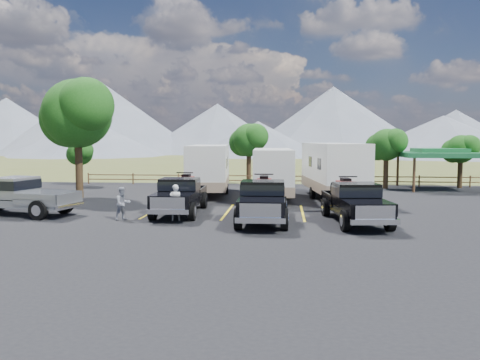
# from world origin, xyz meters

# --- Properties ---
(ground) EXTENTS (320.00, 320.00, 0.00)m
(ground) POSITION_xyz_m (0.00, 0.00, 0.00)
(ground) COLOR #535B26
(ground) RESTS_ON ground
(asphalt_lot) EXTENTS (44.00, 34.00, 0.04)m
(asphalt_lot) POSITION_xyz_m (0.00, 3.00, 0.02)
(asphalt_lot) COLOR black
(asphalt_lot) RESTS_ON ground
(stall_lines) EXTENTS (12.12, 5.50, 0.01)m
(stall_lines) POSITION_xyz_m (0.00, 4.00, 0.04)
(stall_lines) COLOR yellow
(stall_lines) RESTS_ON asphalt_lot
(tree_big_nw) EXTENTS (5.54, 5.18, 7.84)m
(tree_big_nw) POSITION_xyz_m (-12.55, 9.03, 5.60)
(tree_big_nw) COLOR black
(tree_big_nw) RESTS_ON ground
(tree_ne_a) EXTENTS (3.11, 2.92, 4.76)m
(tree_ne_a) POSITION_xyz_m (8.97, 17.01, 3.48)
(tree_ne_a) COLOR black
(tree_ne_a) RESTS_ON ground
(tree_ne_b) EXTENTS (2.77, 2.59, 4.27)m
(tree_ne_b) POSITION_xyz_m (14.98, 18.01, 3.13)
(tree_ne_b) COLOR black
(tree_ne_b) RESTS_ON ground
(tree_north) EXTENTS (3.46, 3.24, 5.25)m
(tree_north) POSITION_xyz_m (-2.03, 19.02, 3.83)
(tree_north) COLOR black
(tree_north) RESTS_ON ground
(tree_nw_small) EXTENTS (2.59, 2.43, 3.85)m
(tree_nw_small) POSITION_xyz_m (-16.02, 17.01, 2.78)
(tree_nw_small) COLOR black
(tree_nw_small) RESTS_ON ground
(rail_fence) EXTENTS (36.12, 0.12, 1.00)m
(rail_fence) POSITION_xyz_m (2.00, 18.50, 0.61)
(rail_fence) COLOR #503722
(rail_fence) RESTS_ON ground
(pavilion) EXTENTS (6.20, 6.20, 3.22)m
(pavilion) POSITION_xyz_m (13.00, 17.00, 2.79)
(pavilion) COLOR #503722
(pavilion) RESTS_ON ground
(mountain_range) EXTENTS (209.00, 71.00, 20.00)m
(mountain_range) POSITION_xyz_m (-7.63, 105.98, 7.87)
(mountain_range) COLOR slate
(mountain_range) RESTS_ON ground
(rig_left) EXTENTS (2.36, 6.32, 2.09)m
(rig_left) POSITION_xyz_m (-4.39, 3.24, 1.05)
(rig_left) COLOR black
(rig_left) RESTS_ON asphalt_lot
(rig_center) EXTENTS (2.36, 6.53, 2.17)m
(rig_center) POSITION_xyz_m (0.02, 1.35, 1.09)
(rig_center) COLOR black
(rig_center) RESTS_ON asphalt_lot
(rig_right) EXTENTS (2.78, 6.44, 2.09)m
(rig_right) POSITION_xyz_m (4.29, 1.38, 1.04)
(rig_right) COLOR black
(rig_right) RESTS_ON asphalt_lot
(trailer_left) EXTENTS (3.31, 10.02, 3.47)m
(trailer_left) POSITION_xyz_m (-4.23, 11.60, 1.85)
(trailer_left) COLOR silver
(trailer_left) RESTS_ON asphalt_lot
(trailer_center) EXTENTS (2.75, 9.38, 3.25)m
(trailer_center) POSITION_xyz_m (0.27, 9.58, 1.74)
(trailer_center) COLOR silver
(trailer_center) RESTS_ON asphalt_lot
(trailer_right) EXTENTS (3.77, 10.50, 3.63)m
(trailer_right) POSITION_xyz_m (4.17, 9.88, 1.94)
(trailer_right) COLOR silver
(trailer_right) RESTS_ON asphalt_lot
(pickup_silver) EXTENTS (6.78, 3.21, 1.95)m
(pickup_silver) POSITION_xyz_m (-12.64, 1.98, 1.06)
(pickup_silver) COLOR gray
(pickup_silver) RESTS_ON asphalt_lot
(person_a) EXTENTS (0.72, 0.55, 1.75)m
(person_a) POSITION_xyz_m (-4.14, 1.02, 0.91)
(person_a) COLOR silver
(person_a) RESTS_ON asphalt_lot
(person_b) EXTENTS (0.97, 0.97, 1.59)m
(person_b) POSITION_xyz_m (-6.74, 1.04, 0.84)
(person_b) COLOR gray
(person_b) RESTS_ON asphalt_lot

